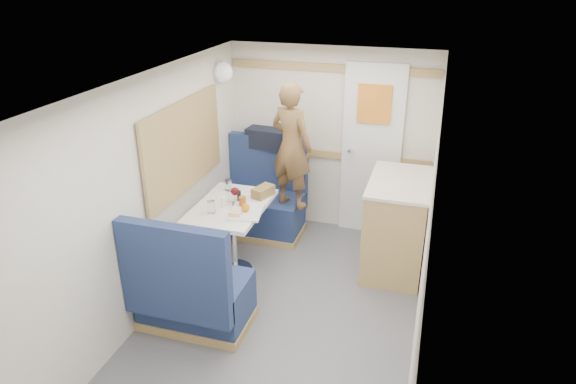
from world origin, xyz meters
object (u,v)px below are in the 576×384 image
(dinette_table, at_px, (232,220))
(pepper_grinder, at_px, (239,196))
(cheese_block, at_px, (235,214))
(bread_loaf, at_px, (263,192))
(orange_fruit, at_px, (245,207))
(bench_near, at_px, (192,296))
(duffel_bag, at_px, (267,138))
(tumbler_right, at_px, (231,196))
(bench_far, at_px, (263,207))
(tumbler_left, at_px, (211,207))
(tray, at_px, (246,212))
(dome_light, at_px, (223,72))
(wine_glass, at_px, (235,192))
(salt_grinder, at_px, (223,202))
(galley_counter, at_px, (396,224))
(beer_glass, at_px, (243,202))
(person, at_px, (291,146))
(tumbler_mid, at_px, (228,185))

(dinette_table, distance_m, pepper_grinder, 0.23)
(cheese_block, bearing_deg, bread_loaf, 79.85)
(orange_fruit, relative_size, bread_loaf, 0.33)
(bench_near, distance_m, cheese_block, 0.80)
(duffel_bag, height_order, bread_loaf, duffel_bag)
(pepper_grinder, relative_size, bread_loaf, 0.44)
(tumbler_right, distance_m, pepper_grinder, 0.07)
(bench_far, xyz_separation_m, bread_loaf, (0.22, -0.59, 0.47))
(tumbler_left, xyz_separation_m, bread_loaf, (0.32, 0.47, -0.01))
(tray, distance_m, cheese_block, 0.13)
(duffel_bag, bearing_deg, dome_light, -138.42)
(dinette_table, height_order, wine_glass, wine_glass)
(dinette_table, height_order, cheese_block, cheese_block)
(tray, bearing_deg, tumbler_left, -163.59)
(cheese_block, height_order, salt_grinder, salt_grinder)
(galley_counter, distance_m, tumbler_left, 1.77)
(duffel_bag, distance_m, salt_grinder, 1.20)
(tray, distance_m, orange_fruit, 0.05)
(bench_near, bearing_deg, cheese_block, 78.15)
(tray, xyz_separation_m, beer_glass, (-0.07, 0.10, 0.04))
(dome_light, height_order, cheese_block, dome_light)
(wine_glass, height_order, tumbler_right, wine_glass)
(dinette_table, relative_size, pepper_grinder, 9.16)
(tray, distance_m, tumbler_right, 0.28)
(galley_counter, xyz_separation_m, pepper_grinder, (-1.43, -0.44, 0.30))
(person, height_order, beer_glass, person)
(wine_glass, bearing_deg, dome_light, 117.35)
(bread_loaf, bearing_deg, cheese_block, -100.15)
(cheese_block, bearing_deg, wine_glass, 111.09)
(person, distance_m, tumbler_mid, 0.73)
(tumbler_right, height_order, bread_loaf, tumbler_right)
(tumbler_mid, relative_size, tumbler_right, 0.97)
(pepper_grinder, bearing_deg, tray, -54.86)
(cheese_block, bearing_deg, bench_near, -101.85)
(cheese_block, bearing_deg, dinette_table, 120.58)
(tray, bearing_deg, cheese_block, -118.88)
(galley_counter, relative_size, wine_glass, 5.48)
(dinette_table, xyz_separation_m, tray, (0.20, -0.11, 0.16))
(beer_glass, height_order, salt_grinder, beer_glass)
(wine_glass, height_order, salt_grinder, wine_glass)
(dome_light, xyz_separation_m, salt_grinder, (0.34, -0.90, -0.98))
(cheese_block, bearing_deg, beer_glass, 93.07)
(bench_far, distance_m, dome_light, 1.50)
(dome_light, bearing_deg, bread_loaf, -43.43)
(dinette_table, distance_m, beer_glass, 0.24)
(duffel_bag, xyz_separation_m, beer_glass, (0.15, -1.13, -0.24))
(duffel_bag, relative_size, bread_loaf, 1.95)
(tumbler_mid, height_order, salt_grinder, tumbler_mid)
(dinette_table, distance_m, bread_loaf, 0.40)
(bench_near, xyz_separation_m, duffel_bag, (-0.02, 1.98, 0.71))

